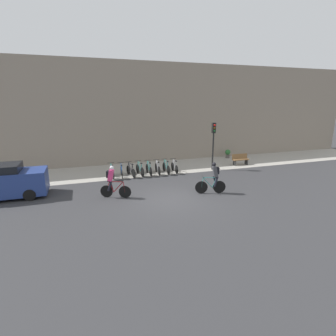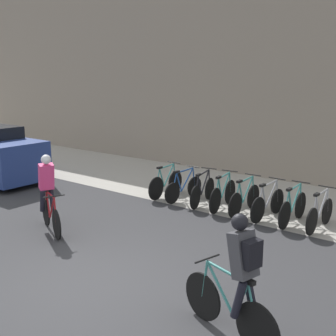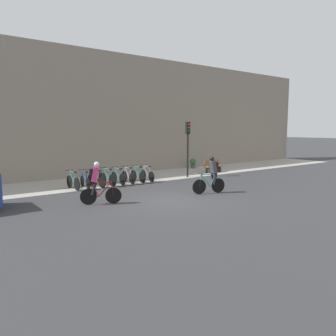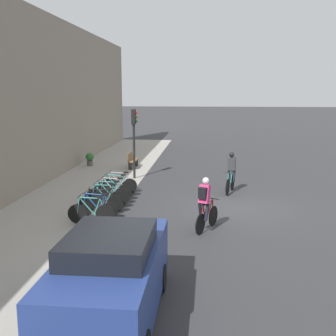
{
  "view_description": "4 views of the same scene",
  "coord_description": "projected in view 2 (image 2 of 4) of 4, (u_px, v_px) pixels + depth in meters",
  "views": [
    {
      "loc": [
        -4.29,
        -12.4,
        5.07
      ],
      "look_at": [
        0.62,
        2.2,
        1.14
      ],
      "focal_mm": 28.0,
      "sensor_mm": 36.0,
      "label": 1
    },
    {
      "loc": [
        4.98,
        -4.43,
        3.49
      ],
      "look_at": [
        -0.9,
        3.19,
        1.39
      ],
      "focal_mm": 45.0,
      "sensor_mm": 36.0,
      "label": 2
    },
    {
      "loc": [
        -8.39,
        -11.19,
        3.12
      ],
      "look_at": [
        0.97,
        1.47,
        1.22
      ],
      "focal_mm": 35.0,
      "sensor_mm": 36.0,
      "label": 3
    },
    {
      "loc": [
        -15.91,
        1.16,
        4.5
      ],
      "look_at": [
        -0.42,
        2.66,
        1.6
      ],
      "focal_mm": 45.0,
      "sensor_mm": 36.0,
      "label": 4
    }
  ],
  "objects": [
    {
      "name": "parked_bike_3",
      "position": [
        223.0,
        194.0,
        11.28
      ],
      "size": [
        0.46,
        1.67,
        0.97
      ],
      "color": "black",
      "rests_on": "ground"
    },
    {
      "name": "cyclist_grey",
      "position": [
        238.0,
        276.0,
        5.48
      ],
      "size": [
        1.69,
        0.6,
        1.8
      ],
      "color": "black",
      "rests_on": "ground"
    },
    {
      "name": "building_facade",
      "position": [
        307.0,
        57.0,
        13.46
      ],
      "size": [
        44.0,
        0.6,
        8.2
      ],
      "primitive_type": "cube",
      "color": "gray",
      "rests_on": "ground"
    },
    {
      "name": "parked_bike_6",
      "position": [
        293.0,
        208.0,
        10.12
      ],
      "size": [
        0.46,
        1.67,
        0.97
      ],
      "color": "black",
      "rests_on": "ground"
    },
    {
      "name": "kerb_strip",
      "position": [
        266.0,
        198.0,
        12.37
      ],
      "size": [
        44.0,
        4.5,
        0.01
      ],
      "primitive_type": "cube",
      "color": "#A39E93",
      "rests_on": "ground"
    },
    {
      "name": "parked_bike_0",
      "position": [
        166.0,
        183.0,
        12.44
      ],
      "size": [
        0.46,
        1.65,
        0.97
      ],
      "color": "black",
      "rests_on": "ground"
    },
    {
      "name": "parked_bike_2",
      "position": [
        203.0,
        191.0,
        11.67
      ],
      "size": [
        0.47,
        1.65,
        0.95
      ],
      "color": "black",
      "rests_on": "ground"
    },
    {
      "name": "cyclist_pink",
      "position": [
        48.0,
        190.0,
        9.6
      ],
      "size": [
        1.56,
        0.75,
        1.78
      ],
      "color": "black",
      "rests_on": "ground"
    },
    {
      "name": "parked_bike_5",
      "position": [
        268.0,
        203.0,
        10.51
      ],
      "size": [
        0.46,
        1.65,
        0.96
      ],
      "color": "black",
      "rests_on": "ground"
    },
    {
      "name": "parked_bike_4",
      "position": [
        245.0,
        199.0,
        10.9
      ],
      "size": [
        0.46,
        1.66,
        0.96
      ],
      "color": "black",
      "rests_on": "ground"
    },
    {
      "name": "parked_bike_1",
      "position": [
        184.0,
        187.0,
        12.06
      ],
      "size": [
        0.46,
        1.58,
        0.94
      ],
      "color": "black",
      "rests_on": "ground"
    },
    {
      "name": "parked_bike_7",
      "position": [
        320.0,
        213.0,
        9.74
      ],
      "size": [
        0.46,
        1.6,
        0.95
      ],
      "color": "black",
      "rests_on": "ground"
    },
    {
      "name": "ground",
      "position": [
        95.0,
        286.0,
        7.14
      ],
      "size": [
        200.0,
        200.0,
        0.0
      ],
      "primitive_type": "plane",
      "color": "#333335"
    }
  ]
}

